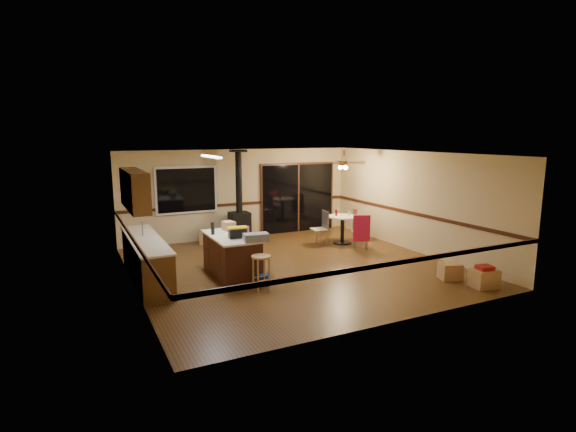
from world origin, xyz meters
TOP-DOWN VIEW (x-y plane):
  - floor at (0.00, 0.00)m, footprint 7.00×7.00m
  - ceiling at (0.00, 0.00)m, footprint 7.00×7.00m
  - wall_back at (0.00, 3.50)m, footprint 7.00×0.00m
  - wall_front at (0.00, -3.50)m, footprint 7.00×0.00m
  - wall_left at (-3.50, 0.00)m, footprint 0.00×7.00m
  - wall_right at (3.50, 0.00)m, footprint 0.00×7.00m
  - chair_rail at (0.00, 0.00)m, footprint 7.00×7.00m
  - window at (-1.60, 3.45)m, footprint 1.72×0.10m
  - sliding_door at (1.90, 3.45)m, footprint 2.52×0.10m
  - lower_cabinets at (-3.20, 0.50)m, footprint 0.60×3.00m
  - countertop at (-3.20, 0.50)m, footprint 0.64×3.04m
  - upper_cabinets at (-3.33, 0.70)m, footprint 0.35×2.00m
  - kitchen_island at (-1.50, 0.00)m, footprint 0.88×1.68m
  - wood_stove at (-0.20, 3.05)m, footprint 0.55×0.50m
  - ceiling_fan at (2.28, 1.46)m, footprint 0.24×0.24m
  - fluorescent_strip at (-1.80, 0.30)m, footprint 0.10×1.20m
  - toolbox_grey at (-1.22, -0.72)m, footprint 0.54×0.35m
  - toolbox_black at (-1.46, -0.28)m, footprint 0.37×0.22m
  - toolbox_yellow_lid at (-1.46, -0.28)m, footprint 0.43×0.25m
  - box_on_island at (-1.38, 0.51)m, footprint 0.26×0.33m
  - bottle_dark at (-1.82, 0.27)m, footprint 0.09×0.09m
  - bottle_pink at (-1.18, -0.16)m, footprint 0.08×0.08m
  - bottle_white at (-1.34, 0.55)m, footprint 0.06×0.06m
  - bar_stool at (-1.27, -1.08)m, footprint 0.40×0.40m
  - blue_bucket at (-1.12, -0.85)m, footprint 0.35×0.35m
  - dining_table at (2.28, 1.46)m, footprint 0.84×0.84m
  - glass_red at (2.13, 1.56)m, footprint 0.07×0.07m
  - glass_cream at (2.46, 1.41)m, footprint 0.06×0.06m
  - chair_left at (1.68, 1.55)m, footprint 0.44×0.44m
  - chair_near at (2.30, 0.60)m, footprint 0.58×0.60m
  - chair_right at (2.82, 1.61)m, footprint 0.61×0.60m
  - box_under_window at (-1.11, 3.10)m, footprint 0.58×0.53m
  - box_corner_a at (2.79, -2.93)m, footprint 0.54×0.48m
  - box_corner_b at (2.57, -2.24)m, footprint 0.52×0.48m
  - box_small_red at (2.79, -2.93)m, footprint 0.34×0.30m

SIDE VIEW (x-z plane):
  - floor at x=0.00m, z-range 0.00..0.00m
  - blue_bucket at x=-1.12m, z-range 0.00..0.23m
  - box_corner_b at x=2.57m, z-range 0.00..0.34m
  - box_corner_a at x=2.79m, z-range 0.00..0.37m
  - box_under_window at x=-1.11m, z-range 0.00..0.38m
  - bar_stool at x=-1.27m, z-range 0.00..0.69m
  - box_small_red at x=2.79m, z-range 0.37..0.45m
  - lower_cabinets at x=-3.20m, z-range 0.00..0.86m
  - kitchen_island at x=-1.50m, z-range 0.00..0.90m
  - dining_table at x=2.28m, z-range 0.14..0.92m
  - chair_left at x=1.68m, z-range 0.33..0.85m
  - chair_near at x=2.30m, z-range 0.25..0.95m
  - chair_right at x=2.82m, z-range 0.25..0.95m
  - wood_stove at x=-0.20m, z-range -0.53..1.99m
  - glass_cream at x=2.46m, z-range 0.78..0.91m
  - glass_red at x=2.13m, z-range 0.78..0.95m
  - countertop at x=-3.20m, z-range 0.86..0.90m
  - toolbox_grey at x=-1.22m, z-range 0.90..1.06m
  - bottle_white at x=-1.34m, z-range 0.90..1.08m
  - toolbox_black at x=-1.46m, z-range 0.90..1.10m
  - bottle_pink at x=-1.18m, z-range 0.90..1.10m
  - chair_rail at x=0.00m, z-range 0.96..1.04m
  - box_on_island at x=-1.38m, z-range 0.90..1.10m
  - bottle_dark at x=-1.82m, z-range 0.90..1.16m
  - sliding_door at x=1.90m, z-range 0.00..2.10m
  - toolbox_yellow_lid at x=-1.46m, z-range 1.10..1.13m
  - wall_back at x=0.00m, z-range -2.20..4.80m
  - wall_front at x=0.00m, z-range -2.20..4.80m
  - wall_left at x=-3.50m, z-range -2.20..4.80m
  - wall_right at x=3.50m, z-range -2.20..4.80m
  - window at x=-1.60m, z-range 0.84..2.16m
  - upper_cabinets at x=-3.33m, z-range 1.50..2.30m
  - ceiling_fan at x=2.28m, z-range 1.94..2.49m
  - fluorescent_strip at x=-1.80m, z-range 2.54..2.58m
  - ceiling at x=0.00m, z-range 2.60..2.60m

